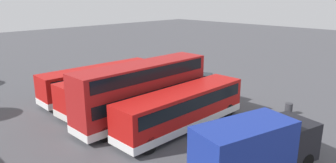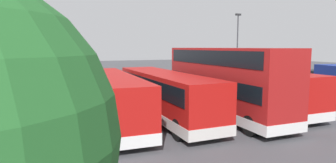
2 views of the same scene
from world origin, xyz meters
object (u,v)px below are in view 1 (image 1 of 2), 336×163
Objects in this scene: bus_single_deck_near_end at (183,108)px; box_truck_blue at (255,147)px; bus_single_deck_third at (122,88)px; waste_bin_yellow at (289,109)px; bus_single_deck_fourth at (100,81)px; bus_double_decker_second at (143,90)px; car_hatchback_silver at (200,80)px.

box_truck_blue reaches higher than bus_single_deck_near_end.
bus_single_deck_third is 14.24m from waste_bin_yellow.
bus_single_deck_fourth is 17.75m from box_truck_blue.
bus_single_deck_near_end and bus_single_deck_third have the same top height.
bus_double_decker_second reaches higher than bus_single_deck_fourth.
box_truck_blue is 1.63× the size of car_hatchback_silver.
bus_single_deck_near_end is 11.28m from car_hatchback_silver.
bus_single_deck_third is 3.50m from bus_single_deck_fourth.
bus_double_decker_second is at bearing 167.47° from bus_single_deck_third.
bus_double_decker_second is 2.42× the size of car_hatchback_silver.
bus_double_decker_second is 7.44m from bus_single_deck_fourth.
car_hatchback_silver is (6.09, -9.44, -0.92)m from bus_single_deck_near_end.
box_truck_blue is at bearing 104.78° from waste_bin_yellow.
car_hatchback_silver is at bearing -115.72° from bus_single_deck_fourth.
bus_double_decker_second is 1.49× the size of box_truck_blue.
bus_single_deck_near_end is 1.44× the size of box_truck_blue.
bus_single_deck_near_end is 11.99× the size of waste_bin_yellow.
bus_single_deck_third is at bearing -7.28° from box_truck_blue.
bus_double_decker_second is 4.04m from bus_single_deck_third.
box_truck_blue is at bearing 165.24° from bus_single_deck_near_end.
bus_single_deck_fourth is (3.49, 0.09, -0.00)m from bus_single_deck_third.
bus_single_deck_near_end and bus_single_deck_fourth have the same top height.
bus_single_deck_near_end reaches higher than car_hatchback_silver.
bus_single_deck_near_end reaches higher than waste_bin_yellow.
bus_single_deck_third is 12.61× the size of waste_bin_yellow.
bus_single_deck_fourth is 1.46× the size of box_truck_blue.
bus_single_deck_near_end is 10.70m from bus_single_deck_fourth.
bus_double_decker_second is 12.34× the size of waste_bin_yellow.
bus_single_deck_third and bus_single_deck_fourth have the same top height.
car_hatchback_silver is (-4.60, -9.56, -0.92)m from bus_single_deck_fourth.
bus_single_deck_fourth is at bearing 1.45° from bus_single_deck_third.
waste_bin_yellow is at bearing 173.80° from car_hatchback_silver.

